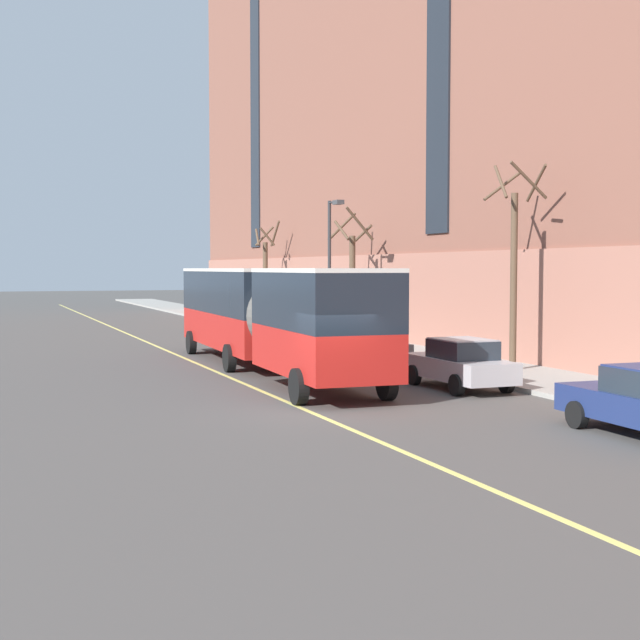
{
  "coord_description": "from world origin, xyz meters",
  "views": [
    {
      "loc": [
        -8.44,
        -21.42,
        3.68
      ],
      "look_at": [
        3.31,
        8.94,
        1.8
      ],
      "focal_mm": 50.0,
      "sensor_mm": 36.0,
      "label": 1
    }
  ],
  "objects_px": {
    "parked_car_darkgray_0": "(230,318)",
    "parked_car_darkgray_6": "(366,345)",
    "street_tree_mid_block": "(514,263)",
    "street_lamp": "(331,256)",
    "parked_car_silver_2": "(460,364)",
    "city_bus": "(267,312)",
    "street_tree_far_uptown": "(352,274)",
    "street_tree_far_downtown": "(266,273)",
    "parked_car_silver_3": "(305,333)"
  },
  "relations": [
    {
      "from": "parked_car_silver_3",
      "to": "parked_car_darkgray_0",
      "type": "bearing_deg",
      "value": 89.13
    },
    {
      "from": "street_tree_mid_block",
      "to": "city_bus",
      "type": "bearing_deg",
      "value": 153.89
    },
    {
      "from": "street_tree_mid_block",
      "to": "street_tree_far_downtown",
      "type": "xyz_separation_m",
      "value": [
        0.01,
        28.41,
        -0.49
      ]
    },
    {
      "from": "parked_car_darkgray_6",
      "to": "street_tree_mid_block",
      "type": "bearing_deg",
      "value": -49.31
    },
    {
      "from": "parked_car_silver_3",
      "to": "street_lamp",
      "type": "bearing_deg",
      "value": 40.24
    },
    {
      "from": "city_bus",
      "to": "street_tree_far_uptown",
      "type": "distance_m",
      "value": 13.03
    },
    {
      "from": "parked_car_darkgray_0",
      "to": "parked_car_darkgray_6",
      "type": "distance_m",
      "value": 19.82
    },
    {
      "from": "parked_car_silver_2",
      "to": "street_tree_mid_block",
      "type": "distance_m",
      "value": 5.53
    },
    {
      "from": "parked_car_silver_2",
      "to": "street_tree_far_downtown",
      "type": "bearing_deg",
      "value": 83.2
    },
    {
      "from": "parked_car_darkgray_0",
      "to": "parked_car_silver_2",
      "type": "relative_size",
      "value": 1.1
    },
    {
      "from": "parked_car_darkgray_6",
      "to": "street_lamp",
      "type": "height_order",
      "value": "street_lamp"
    },
    {
      "from": "parked_car_darkgray_6",
      "to": "street_tree_far_downtown",
      "type": "xyz_separation_m",
      "value": [
        3.72,
        24.09,
        2.6
      ]
    },
    {
      "from": "parked_car_darkgray_0",
      "to": "street_tree_mid_block",
      "type": "xyz_separation_m",
      "value": [
        3.54,
        -24.13,
        3.09
      ]
    },
    {
      "from": "street_lamp",
      "to": "street_tree_mid_block",
      "type": "bearing_deg",
      "value": -81.86
    },
    {
      "from": "street_tree_far_uptown",
      "to": "street_lamp",
      "type": "bearing_deg",
      "value": -137.23
    },
    {
      "from": "street_tree_mid_block",
      "to": "street_tree_far_downtown",
      "type": "distance_m",
      "value": 28.41
    },
    {
      "from": "parked_car_darkgray_0",
      "to": "parked_car_darkgray_6",
      "type": "relative_size",
      "value": 1.01
    },
    {
      "from": "parked_car_darkgray_0",
      "to": "street_lamp",
      "type": "relative_size",
      "value": 0.7
    },
    {
      "from": "parked_car_darkgray_0",
      "to": "street_tree_mid_block",
      "type": "bearing_deg",
      "value": -81.66
    },
    {
      "from": "street_tree_mid_block",
      "to": "parked_car_silver_2",
      "type": "bearing_deg",
      "value": -143.87
    },
    {
      "from": "parked_car_silver_2",
      "to": "parked_car_darkgray_6",
      "type": "height_order",
      "value": "same"
    },
    {
      "from": "parked_car_silver_3",
      "to": "street_lamp",
      "type": "xyz_separation_m",
      "value": [
        1.94,
        1.64,
        3.5
      ]
    },
    {
      "from": "city_bus",
      "to": "street_lamp",
      "type": "xyz_separation_m",
      "value": [
        6.0,
        8.75,
        2.15
      ]
    },
    {
      "from": "parked_car_darkgray_0",
      "to": "parked_car_silver_3",
      "type": "distance_m",
      "value": 13.2
    },
    {
      "from": "parked_car_darkgray_0",
      "to": "parked_car_silver_2",
      "type": "height_order",
      "value": "same"
    },
    {
      "from": "parked_car_darkgray_0",
      "to": "street_lamp",
      "type": "distance_m",
      "value": 12.2
    },
    {
      "from": "parked_car_silver_2",
      "to": "parked_car_darkgray_0",
      "type": "bearing_deg",
      "value": 89.65
    },
    {
      "from": "parked_car_darkgray_0",
      "to": "parked_car_silver_3",
      "type": "xyz_separation_m",
      "value": [
        -0.2,
        -13.2,
        0.0
      ]
    },
    {
      "from": "city_bus",
      "to": "street_tree_far_downtown",
      "type": "bearing_deg",
      "value": 72.4
    },
    {
      "from": "street_tree_far_uptown",
      "to": "street_tree_far_downtown",
      "type": "relative_size",
      "value": 0.99
    },
    {
      "from": "city_bus",
      "to": "parked_car_darkgray_6",
      "type": "xyz_separation_m",
      "value": [
        4.08,
        0.5,
        -1.35
      ]
    },
    {
      "from": "parked_car_silver_3",
      "to": "street_tree_mid_block",
      "type": "bearing_deg",
      "value": -71.12
    },
    {
      "from": "parked_car_silver_2",
      "to": "parked_car_silver_3",
      "type": "relative_size",
      "value": 0.95
    },
    {
      "from": "city_bus",
      "to": "street_lamp",
      "type": "distance_m",
      "value": 10.83
    },
    {
      "from": "street_tree_far_uptown",
      "to": "parked_car_silver_2",
      "type": "bearing_deg",
      "value": -102.26
    },
    {
      "from": "street_tree_far_uptown",
      "to": "street_lamp",
      "type": "distance_m",
      "value": 2.57
    },
    {
      "from": "parked_car_darkgray_6",
      "to": "street_tree_mid_block",
      "type": "relative_size",
      "value": 0.66
    },
    {
      "from": "parked_car_silver_3",
      "to": "street_tree_mid_block",
      "type": "relative_size",
      "value": 0.63
    },
    {
      "from": "city_bus",
      "to": "street_tree_far_uptown",
      "type": "bearing_deg",
      "value": 53.23
    },
    {
      "from": "city_bus",
      "to": "parked_car_darkgray_6",
      "type": "relative_size",
      "value": 3.96
    },
    {
      "from": "street_tree_mid_block",
      "to": "parked_car_darkgray_0",
      "type": "bearing_deg",
      "value": 98.34
    },
    {
      "from": "parked_car_darkgray_6",
      "to": "street_tree_mid_block",
      "type": "height_order",
      "value": "street_tree_mid_block"
    },
    {
      "from": "parked_car_silver_2",
      "to": "street_tree_mid_block",
      "type": "height_order",
      "value": "street_tree_mid_block"
    },
    {
      "from": "city_bus",
      "to": "street_tree_far_uptown",
      "type": "height_order",
      "value": "street_tree_far_uptown"
    },
    {
      "from": "parked_car_darkgray_0",
      "to": "parked_car_darkgray_6",
      "type": "xyz_separation_m",
      "value": [
        -0.17,
        -19.82,
        -0.0
      ]
    },
    {
      "from": "parked_car_silver_2",
      "to": "street_lamp",
      "type": "bearing_deg",
      "value": 82.88
    },
    {
      "from": "parked_car_silver_3",
      "to": "street_tree_mid_block",
      "type": "distance_m",
      "value": 11.96
    },
    {
      "from": "parked_car_darkgray_6",
      "to": "street_tree_far_uptown",
      "type": "distance_m",
      "value": 10.87
    },
    {
      "from": "parked_car_darkgray_0",
      "to": "parked_car_silver_2",
      "type": "bearing_deg",
      "value": -90.35
    },
    {
      "from": "parked_car_silver_2",
      "to": "street_tree_mid_block",
      "type": "xyz_separation_m",
      "value": [
        3.71,
        2.71,
        3.09
      ]
    }
  ]
}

